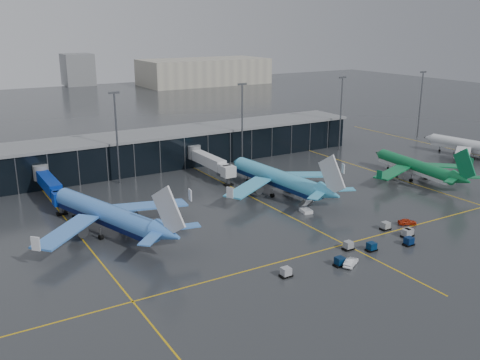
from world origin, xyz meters
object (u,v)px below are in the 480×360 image
mobile_airstair (306,209)px  service_van_white (351,262)px  airliner_klm_near (277,168)px  service_van_red (407,222)px  airliner_arkefly (105,202)px  airliner_aer_lingus (416,159)px  airliner_ba (474,140)px  baggage_carts (372,244)px

mobile_airstair → service_van_white: mobile_airstair is taller
airliner_klm_near → service_van_red: airliner_klm_near is taller
airliner_arkefly → airliner_klm_near: 46.91m
airliner_aer_lingus → service_van_white: 64.43m
airliner_arkefly → airliner_aer_lingus: bearing=-20.7°
airliner_ba → baggage_carts: (-81.81, -37.34, -5.37)m
airliner_klm_near → airliner_ba: bearing=-5.4°
airliner_ba → mobile_airstair: (-80.17, -14.05, -5.36)m
service_van_red → airliner_klm_near: bearing=48.3°
baggage_carts → service_van_red: (15.96, 5.30, -0.07)m
airliner_arkefly → mobile_airstair: bearing=-32.1°
airliner_aer_lingus → service_van_red: (-29.57, -24.43, -5.33)m
airliner_arkefly → airliner_ba: bearing=-16.2°
airliner_ba → baggage_carts: 90.09m
service_van_white → airliner_arkefly: bearing=11.4°
service_van_red → service_van_white: service_van_white is taller
service_van_red → baggage_carts: bearing=137.3°
mobile_airstair → airliner_aer_lingus: bearing=20.2°
airliner_klm_near → mobile_airstair: (-2.43, -15.85, -6.04)m
baggage_carts → mobile_airstair: mobile_airstair is taller
mobile_airstair → airliner_arkefly: bearing=177.0°
airliner_aer_lingus → service_van_white: size_ratio=8.89×
airliner_aer_lingus → airliner_arkefly: bearing=-176.2°
airliner_arkefly → airliner_klm_near: (46.73, 4.13, -0.12)m
mobile_airstair → airliner_klm_near: bearing=93.1°
airliner_arkefly → service_van_white: size_ratio=10.23×
airliner_klm_near → service_van_red: 36.39m
airliner_arkefly → mobile_airstair: 46.24m
airliner_arkefly → service_van_red: bearing=-44.1°
airliner_ba → service_van_white: airliner_ba is taller
baggage_carts → airliner_klm_near: bearing=84.1°
airliner_ba → service_van_red: 73.43m
airliner_arkefly → mobile_airstair: size_ratio=12.57×
airliner_klm_near → airliner_ba: 77.77m
airliner_klm_near → mobile_airstair: size_ratio=12.36×
airliner_arkefly → airliner_ba: 124.50m
airliner_arkefly → airliner_aer_lingus: (88.20, -5.28, -0.91)m
baggage_carts → service_van_white: (-9.11, -4.00, -0.03)m
mobile_airstair → service_van_red: mobile_airstair is taller
airliner_arkefly → mobile_airstair: (44.30, -11.72, -6.15)m
airliner_arkefly → airliner_klm_near: airliner_arkefly is taller
service_van_white → service_van_red: bearing=-98.9°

